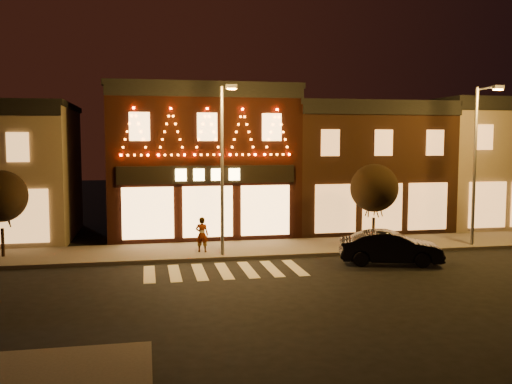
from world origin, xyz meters
name	(u,v)px	position (x,y,z in m)	size (l,w,h in m)	color
ground	(240,298)	(0.00, 0.00, 0.00)	(120.00, 120.00, 0.00)	black
sidewalk_far	(254,249)	(2.00, 8.00, 0.07)	(44.00, 4.00, 0.15)	#47423D
building_pulp	(200,161)	(0.00, 13.98, 4.16)	(10.20, 8.34, 8.30)	black
building_right_a	(355,166)	(9.50, 13.99, 3.76)	(9.20, 8.28, 7.50)	#351E12
building_right_b	(488,163)	(18.50, 13.99, 3.91)	(9.20, 8.28, 7.80)	#7D6C58
streetlamp_mid	(223,157)	(0.32, 6.38, 4.58)	(0.55, 1.74, 7.55)	#59595E
streetlamp_right	(478,153)	(12.82, 6.37, 4.70)	(0.49, 1.77, 7.75)	#59595E
tree_left	(1,196)	(-9.39, 8.10, 2.85)	(2.31, 2.31, 3.86)	black
tree_right	(374,188)	(8.10, 7.83, 2.95)	(2.40, 2.40, 4.01)	black
dark_sedan	(390,248)	(7.21, 3.91, 0.71)	(1.51, 4.32, 1.42)	black
pedestrian	(202,234)	(-0.56, 7.36, 0.97)	(0.60, 0.39, 1.64)	gray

